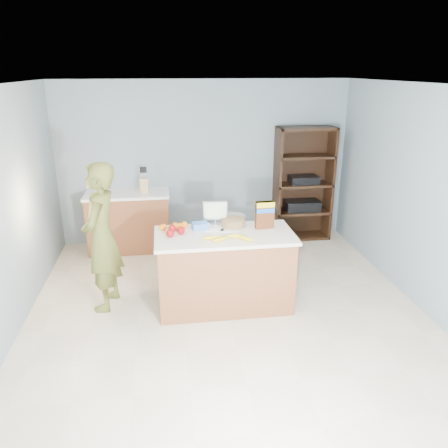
{
  "coord_description": "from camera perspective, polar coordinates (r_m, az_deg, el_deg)",
  "views": [
    {
      "loc": [
        -0.64,
        -4.21,
        2.66
      ],
      "look_at": [
        0.0,
        0.35,
        1.0
      ],
      "focal_mm": 35.0,
      "sensor_mm": 36.0,
      "label": 1
    }
  ],
  "objects": [
    {
      "name": "back_cabinet",
      "position": [
        6.8,
        -12.28,
        0.4
      ],
      "size": [
        1.24,
        0.62,
        0.9
      ],
      "color": "brown",
      "rests_on": "ground"
    },
    {
      "name": "walls",
      "position": [
        4.37,
        0.64,
        6.51
      ],
      "size": [
        4.52,
        5.02,
        2.51
      ],
      "color": "gray",
      "rests_on": "ground"
    },
    {
      "name": "shelving_unit",
      "position": [
        7.14,
        10.17,
        4.94
      ],
      "size": [
        0.9,
        0.4,
        1.8
      ],
      "color": "black",
      "rests_on": "ground"
    },
    {
      "name": "oranges",
      "position": [
        5.03,
        -6.56,
        -0.32
      ],
      "size": [
        0.33,
        0.15,
        0.08
      ],
      "color": "#EC5C0E",
      "rests_on": "counter_peninsula"
    },
    {
      "name": "person",
      "position": [
        5.09,
        -15.71,
        -1.71
      ],
      "size": [
        0.52,
        0.69,
        1.71
      ],
      "primitive_type": "imported",
      "rotation": [
        0.0,
        0.0,
        -1.76
      ],
      "color": "brown",
      "rests_on": "ground"
    },
    {
      "name": "envelopes",
      "position": [
        4.98,
        -0.29,
        -0.86
      ],
      "size": [
        0.41,
        0.22,
        0.0
      ],
      "color": "white",
      "rests_on": "counter_peninsula"
    },
    {
      "name": "bananas",
      "position": [
        4.7,
        0.6,
        -1.83
      ],
      "size": [
        0.56,
        0.22,
        0.05
      ],
      "color": "yellow",
      "rests_on": "counter_peninsula"
    },
    {
      "name": "blue_carton",
      "position": [
        5.02,
        -3.15,
        -0.25
      ],
      "size": [
        0.2,
        0.15,
        0.08
      ],
      "primitive_type": "cube",
      "rotation": [
        0.0,
        0.0,
        0.17
      ],
      "color": "blue",
      "rests_on": "counter_peninsula"
    },
    {
      "name": "salad_bowl",
      "position": [
        5.09,
        1.17,
        0.31
      ],
      "size": [
        0.3,
        0.3,
        0.13
      ],
      "color": "#267219",
      "rests_on": "counter_peninsula"
    },
    {
      "name": "cereal_box",
      "position": [
        5.02,
        5.34,
        1.46
      ],
      "size": [
        0.22,
        0.09,
        0.32
      ],
      "color": "#592B14",
      "rests_on": "counter_peninsula"
    },
    {
      "name": "counter_peninsula",
      "position": [
        5.07,
        0.08,
        -6.41
      ],
      "size": [
        1.56,
        0.76,
        0.9
      ],
      "color": "brown",
      "rests_on": "ground"
    },
    {
      "name": "floor",
      "position": [
        5.02,
        0.57,
        -12.18
      ],
      "size": [
        4.5,
        5.0,
        0.02
      ],
      "primitive_type": "cube",
      "color": "beige",
      "rests_on": "ground"
    },
    {
      "name": "knife_block",
      "position": [
        6.59,
        -10.38,
        5.07
      ],
      "size": [
        0.12,
        0.1,
        0.31
      ],
      "color": "tan",
      "rests_on": "back_cabinet"
    },
    {
      "name": "tv",
      "position": [
        5.13,
        -1.16,
        1.64
      ],
      "size": [
        0.28,
        0.12,
        0.28
      ],
      "color": "silver",
      "rests_on": "counter_peninsula"
    },
    {
      "name": "apples",
      "position": [
        4.88,
        -6.5,
        -0.89
      ],
      "size": [
        0.21,
        0.24,
        0.09
      ],
      "color": "#95090D",
      "rests_on": "counter_peninsula"
    }
  ]
}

